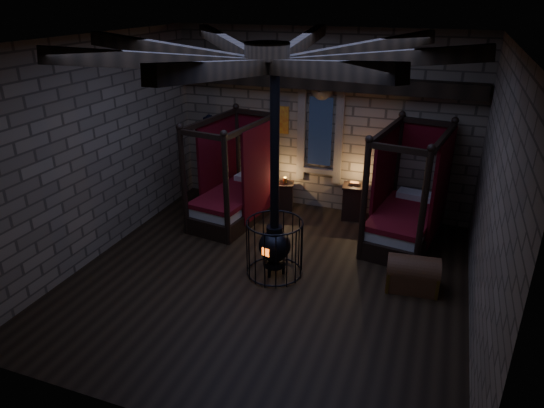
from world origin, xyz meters
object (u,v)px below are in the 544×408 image
(bed_left, at_px, (235,195))
(bed_right, at_px, (406,215))
(trunk_left, at_px, (206,218))
(trunk_right, at_px, (413,274))
(stove, at_px, (275,243))

(bed_left, xyz_separation_m, bed_right, (3.80, 0.21, 0.02))
(bed_left, height_order, bed_right, bed_right)
(bed_left, height_order, trunk_left, bed_left)
(bed_right, height_order, trunk_left, bed_right)
(bed_right, height_order, trunk_right, bed_right)
(trunk_left, relative_size, stove, 0.18)
(bed_left, distance_m, bed_right, 3.81)
(bed_right, distance_m, stove, 3.05)
(bed_right, relative_size, trunk_right, 2.60)
(bed_right, distance_m, trunk_right, 1.88)
(bed_left, xyz_separation_m, stove, (1.67, -1.97, 0.06))
(trunk_right, bearing_deg, bed_right, 94.84)
(trunk_left, height_order, trunk_right, trunk_right)
(bed_right, xyz_separation_m, trunk_right, (0.34, -1.82, -0.30))
(bed_left, distance_m, trunk_right, 4.45)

